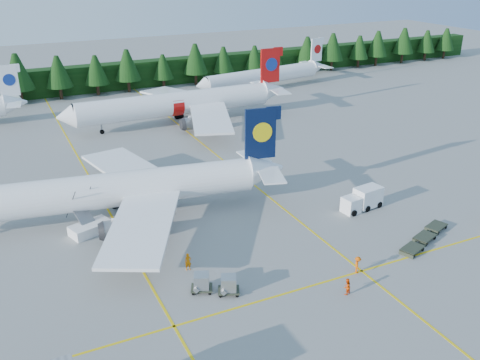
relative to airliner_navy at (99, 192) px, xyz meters
name	(u,v)px	position (x,y,z in m)	size (l,w,h in m)	color
ground	(281,257)	(15.32, -16.59, -3.68)	(320.00, 320.00, 0.00)	gray
taxi_stripe_a	(106,207)	(1.32, 3.41, -3.68)	(0.25, 120.00, 0.01)	yellow
taxi_stripe_b	(248,180)	(21.32, 3.41, -3.68)	(0.25, 120.00, 0.01)	yellow
taxi_stripe_cross	(312,286)	(15.32, -22.59, -3.68)	(80.00, 0.25, 0.01)	yellow
treeline_hedge	(105,77)	(15.32, 65.41, -0.68)	(220.00, 4.00, 6.00)	black
airliner_navy	(99,192)	(0.00, 0.00, 0.00)	(41.95, 34.27, 12.25)	white
airliner_red	(172,105)	(20.44, 33.19, 0.09)	(43.09, 35.50, 12.54)	white
airliner_far_right	(259,76)	(47.17, 49.70, -0.43)	(35.55, 8.60, 10.39)	white
airstairs	(89,225)	(-1.92, -2.29, -2.80)	(5.06, 6.86, 4.07)	white
service_truck	(362,199)	(30.10, -11.00, -2.37)	(5.72, 2.69, 2.66)	white
dolly_train	(425,237)	(31.50, -20.56, -3.19)	(9.09, 5.16, 0.15)	#323828
uld_pair	(215,283)	(6.51, -19.50, -2.64)	(4.62, 3.68, 1.55)	#323828
crew_a	(188,262)	(5.59, -14.73, -2.75)	(0.68, 0.45, 1.86)	orange
crew_b	(347,287)	(17.55, -25.12, -2.85)	(0.81, 0.63, 1.67)	#F54505
crew_c	(358,265)	(20.70, -22.58, -2.78)	(0.75, 0.51, 1.81)	#DE5104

